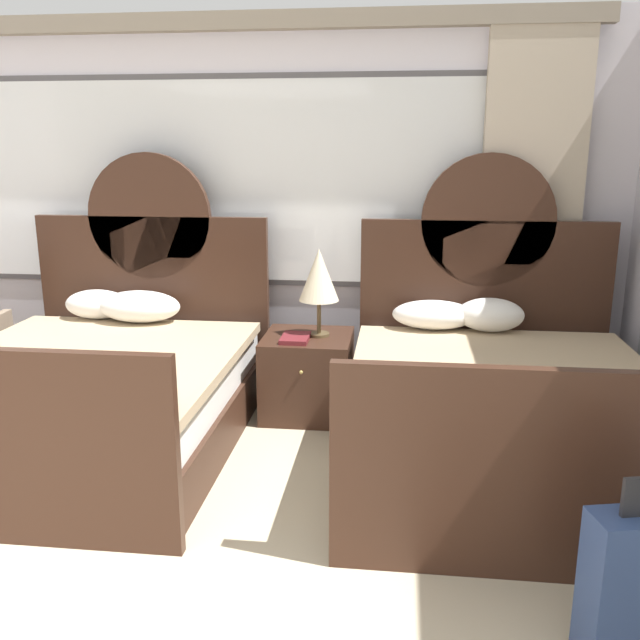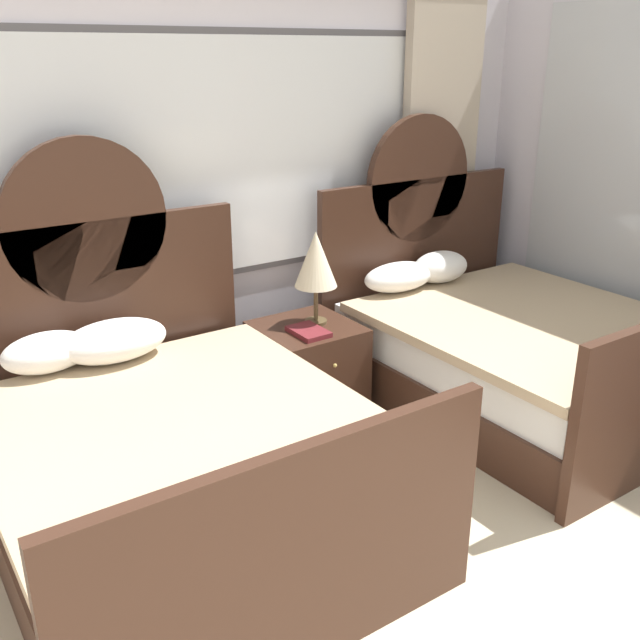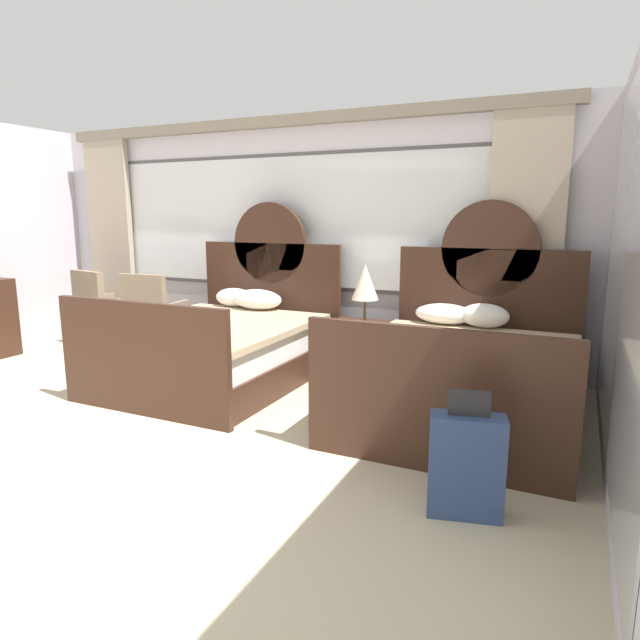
% 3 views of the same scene
% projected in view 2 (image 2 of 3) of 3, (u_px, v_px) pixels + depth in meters
% --- Properties ---
extents(wall_back_window, '(6.59, 0.22, 2.70)m').
position_uv_depth(wall_back_window, '(88.00, 193.00, 3.99)').
color(wall_back_window, silver).
rests_on(wall_back_window, ground_plane).
extents(bed_near_window, '(1.71, 2.14, 1.76)m').
position_uv_depth(bed_near_window, '(171.00, 456.00, 3.39)').
color(bed_near_window, '#382116').
rests_on(bed_near_window, ground_plane).
extents(bed_near_mirror, '(1.71, 2.14, 1.76)m').
position_uv_depth(bed_near_mirror, '(512.00, 347.00, 4.64)').
color(bed_near_mirror, '#382116').
rests_on(bed_near_mirror, ground_plane).
extents(nightstand_between_beds, '(0.59, 0.61, 0.56)m').
position_uv_depth(nightstand_between_beds, '(307.00, 366.00, 4.54)').
color(nightstand_between_beds, '#382116').
rests_on(nightstand_between_beds, ground_plane).
extents(table_lamp_on_nightstand, '(0.27, 0.27, 0.59)m').
position_uv_depth(table_lamp_on_nightstand, '(316.00, 260.00, 4.34)').
color(table_lamp_on_nightstand, brown).
rests_on(table_lamp_on_nightstand, nightstand_between_beds).
extents(book_on_nightstand, '(0.18, 0.26, 0.03)m').
position_uv_depth(book_on_nightstand, '(308.00, 332.00, 4.31)').
color(book_on_nightstand, maroon).
rests_on(book_on_nightstand, nightstand_between_beds).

